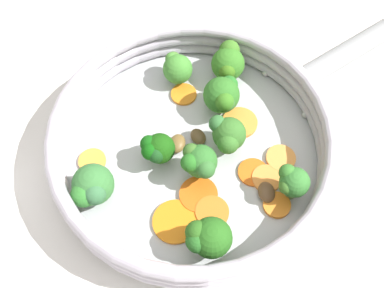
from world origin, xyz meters
name	(u,v)px	position (x,y,z in m)	size (l,w,h in m)	color
ground_plane	(192,157)	(0.00, 0.00, 0.00)	(4.00, 4.00, 0.00)	white
skillet	(192,154)	(0.00, 0.00, 0.01)	(0.29, 0.29, 0.01)	#B2B5B7
skillet_rim_wall	(192,140)	(0.00, 0.00, 0.04)	(0.30, 0.30, 0.05)	#B7AFBE
skillet_handle	(360,45)	(0.25, 0.03, 0.03)	(0.03, 0.03, 0.22)	#999B9E
skillet_rivet_left	(306,114)	(0.14, -0.02, 0.02)	(0.01, 0.01, 0.01)	#B5B2B9
skillet_rivet_right	(266,73)	(0.13, 0.05, 0.02)	(0.01, 0.01, 0.01)	#B4B2B5
carrot_slice_0	(92,161)	(-0.10, 0.04, 0.02)	(0.03, 0.03, 0.00)	orange
carrot_slice_1	(240,123)	(0.07, 0.01, 0.02)	(0.04, 0.04, 0.00)	orange
carrot_slice_2	(175,222)	(-0.05, -0.07, 0.02)	(0.05, 0.05, 0.00)	orange
carrot_slice_3	(198,195)	(-0.02, -0.05, 0.02)	(0.04, 0.04, 0.00)	#DB5C15
carrot_slice_4	(184,94)	(0.03, 0.07, 0.02)	(0.03, 0.03, 0.00)	orange
carrot_slice_5	(281,158)	(0.08, -0.06, 0.02)	(0.03, 0.03, 0.00)	#F19240
carrot_slice_6	(253,172)	(0.05, -0.06, 0.02)	(0.03, 0.03, 0.00)	orange
carrot_slice_7	(267,178)	(0.05, -0.07, 0.02)	(0.03, 0.03, 0.00)	orange
carrot_slice_8	(212,212)	(-0.02, -0.07, 0.02)	(0.03, 0.03, 0.01)	orange
carrot_slice_9	(277,205)	(0.05, -0.10, 0.02)	(0.03, 0.03, 0.00)	orange
broccoli_floret_0	(177,68)	(0.03, 0.10, 0.04)	(0.04, 0.04, 0.04)	#7AB26E
broccoli_floret_1	(293,182)	(0.06, -0.09, 0.04)	(0.03, 0.03, 0.05)	#6E9851
broccoli_floret_2	(223,96)	(0.06, 0.03, 0.04)	(0.04, 0.05, 0.05)	#6B9958
broccoli_floret_3	(199,162)	(-0.01, -0.03, 0.04)	(0.04, 0.04, 0.05)	#5C954F
broccoli_floret_4	(157,149)	(-0.04, 0.01, 0.04)	(0.04, 0.03, 0.04)	#88A55F
broccoli_floret_5	(208,237)	(-0.04, -0.10, 0.04)	(0.04, 0.04, 0.05)	#89A366
broccoli_floret_6	(228,135)	(0.04, -0.01, 0.04)	(0.04, 0.04, 0.04)	#88B06B
broccoli_floret_7	(228,62)	(0.09, 0.07, 0.04)	(0.04, 0.04, 0.05)	#678B50
broccoli_floret_8	(92,186)	(-0.11, 0.00, 0.04)	(0.05, 0.05, 0.05)	#658A51
mushroom_piece_0	(266,192)	(0.04, -0.08, 0.02)	(0.02, 0.02, 0.01)	brown
mushroom_piece_1	(177,144)	(-0.01, 0.01, 0.02)	(0.02, 0.02, 0.01)	brown
mushroom_piece_2	(198,137)	(0.01, 0.01, 0.02)	(0.02, 0.02, 0.01)	brown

